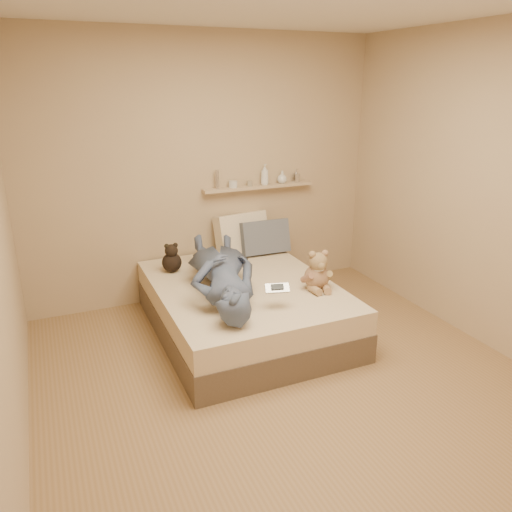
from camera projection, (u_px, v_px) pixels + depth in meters
name	position (u px, v px, depth m)	size (l,w,h in m)	color
room	(295.00, 215.00, 3.29)	(3.80, 3.80, 3.80)	#90704A
bed	(243.00, 307.00, 4.45)	(1.50, 1.90, 0.45)	brown
game_console	(277.00, 288.00, 3.86)	(0.20, 0.13, 0.06)	silver
teddy_bear	(318.00, 273.00, 4.22)	(0.29, 0.29, 0.35)	#8D6B4D
dark_plush	(172.00, 259.00, 4.62)	(0.18, 0.18, 0.28)	black
pillow_cream	(242.00, 233.00, 5.15)	(0.55, 0.16, 0.40)	#F4DDC1
pillow_grey	(265.00, 237.00, 5.12)	(0.50, 0.14, 0.34)	#565A68
person	(221.00, 272.00, 4.16)	(0.55, 1.51, 0.36)	#454C6C
wall_shelf	(259.00, 187.00, 5.16)	(1.20, 0.12, 0.03)	tan
shelf_bottles	(268.00, 177.00, 5.17)	(0.94, 0.13, 0.21)	#BDBCC1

